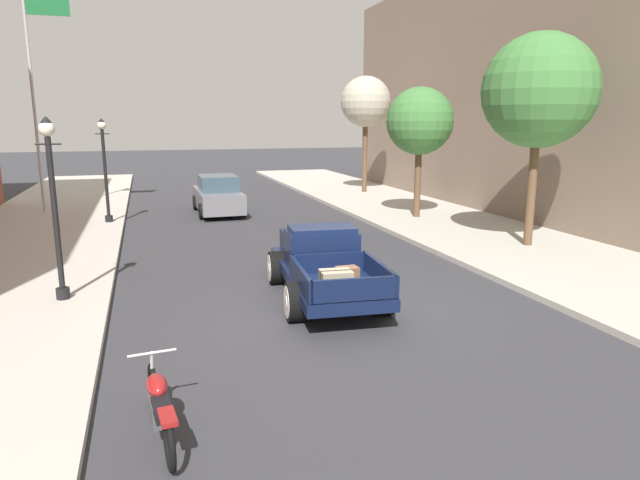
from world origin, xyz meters
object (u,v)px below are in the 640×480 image
(hotrod_truck_navy, at_px, (322,262))
(motorcycle_parked, at_px, (160,405))
(street_tree_second, at_px, (420,122))
(street_lamp_far, at_px, (105,163))
(street_tree_third, at_px, (366,102))
(street_tree_nearest, at_px, (539,91))
(flagpole, at_px, (37,73))
(car_background_grey, at_px, (218,196))
(street_lamp_near, at_px, (53,196))

(hotrod_truck_navy, xyz_separation_m, motorcycle_parked, (-3.72, -5.07, -0.31))
(motorcycle_parked, xyz_separation_m, street_tree_second, (10.27, 13.33, 3.43))
(street_lamp_far, distance_m, street_tree_third, 14.19)
(hotrod_truck_navy, distance_m, street_lamp_far, 11.95)
(street_tree_third, bearing_deg, street_tree_nearest, -90.51)
(flagpole, distance_m, street_tree_second, 15.42)
(street_tree_nearest, relative_size, street_tree_second, 1.25)
(hotrod_truck_navy, distance_m, street_tree_nearest, 8.81)
(car_background_grey, xyz_separation_m, flagpole, (-6.83, 1.69, 5.00))
(car_background_grey, distance_m, street_lamp_near, 12.43)
(motorcycle_parked, height_order, street_tree_nearest, street_tree_nearest)
(motorcycle_parked, distance_m, flagpole, 20.16)
(street_lamp_near, relative_size, street_lamp_far, 1.00)
(hotrod_truck_navy, relative_size, street_tree_second, 1.00)
(car_background_grey, height_order, street_tree_third, street_tree_third)
(flagpole, bearing_deg, street_lamp_near, -80.97)
(hotrod_truck_navy, height_order, street_lamp_near, street_lamp_near)
(flagpole, height_order, street_tree_third, flagpole)
(motorcycle_parked, xyz_separation_m, car_background_grey, (2.90, 17.35, 0.33))
(street_lamp_near, relative_size, street_tree_second, 0.76)
(car_background_grey, relative_size, street_tree_third, 0.71)
(hotrod_truck_navy, height_order, street_tree_third, street_tree_third)
(street_lamp_near, height_order, flagpole, flagpole)
(car_background_grey, height_order, street_lamp_far, street_lamp_far)
(street_tree_nearest, distance_m, street_tree_third, 13.95)
(hotrod_truck_navy, xyz_separation_m, flagpole, (-7.64, 13.97, 5.02))
(motorcycle_parked, height_order, street_tree_second, street_tree_second)
(motorcycle_parked, bearing_deg, street_lamp_near, 107.18)
(street_lamp_near, height_order, street_tree_third, street_tree_third)
(flagpole, bearing_deg, motorcycle_parked, -78.35)
(motorcycle_parked, distance_m, street_lamp_far, 15.91)
(street_lamp_near, bearing_deg, car_background_grey, 67.30)
(car_background_grey, xyz_separation_m, street_lamp_far, (-4.33, -1.62, 1.62))
(car_background_grey, bearing_deg, hotrod_truck_navy, -86.22)
(street_tree_second, xyz_separation_m, street_tree_third, (1.01, 8.19, 0.99))
(motorcycle_parked, distance_m, street_tree_second, 17.17)
(flagpole, relative_size, street_tree_nearest, 1.46)
(motorcycle_parked, height_order, street_lamp_near, street_lamp_near)
(hotrod_truck_navy, relative_size, street_lamp_near, 1.31)
(motorcycle_parked, xyz_separation_m, flagpole, (-3.93, 19.04, 5.33))
(street_tree_third, bearing_deg, street_lamp_near, -130.21)
(street_lamp_far, bearing_deg, flagpole, 127.02)
(street_lamp_far, relative_size, street_tree_second, 0.76)
(hotrod_truck_navy, relative_size, flagpole, 0.55)
(hotrod_truck_navy, xyz_separation_m, street_tree_nearest, (7.45, 2.50, 4.00))
(street_lamp_near, xyz_separation_m, flagpole, (-2.07, 13.05, 3.39))
(street_tree_nearest, relative_size, street_tree_third, 1.04)
(street_tree_third, bearing_deg, car_background_grey, -153.55)
(hotrod_truck_navy, relative_size, street_tree_third, 0.83)
(car_background_grey, distance_m, flagpole, 8.63)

